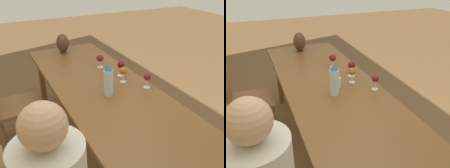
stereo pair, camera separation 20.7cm
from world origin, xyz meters
TOP-DOWN VIEW (x-y plane):
  - ground_plane at (0.00, 0.00)m, footprint 14.00×14.00m
  - dining_table at (0.00, 0.00)m, footprint 2.86×0.84m
  - water_bottle at (-0.02, 0.03)m, footprint 0.08×0.08m
  - water_tumbler at (0.10, -0.04)m, footprint 0.07×0.07m
  - vase at (1.20, 0.04)m, footprint 0.15×0.15m
  - wine_glass_1 at (0.29, -0.26)m, footprint 0.07×0.07m
  - wine_glass_2 at (0.57, -0.17)m, footprint 0.08×0.08m
  - wine_glass_3 at (-0.05, -0.34)m, footprint 0.07×0.07m
  - wine_glass_5 at (0.15, -0.21)m, footprint 0.07×0.07m
  - chair_far at (0.69, 0.78)m, footprint 0.44×0.44m

SIDE VIEW (x-z plane):
  - ground_plane at x=0.00m, z-range 0.00..0.00m
  - chair_far at x=0.69m, z-range 0.04..0.97m
  - dining_table at x=0.00m, z-range 0.31..1.07m
  - water_tumbler at x=0.10m, z-range 0.76..0.85m
  - wine_glass_3 at x=-0.05m, z-range 0.79..0.92m
  - wine_glass_2 at x=0.57m, z-range 0.79..0.93m
  - wine_glass_5 at x=0.15m, z-range 0.79..0.94m
  - wine_glass_1 at x=0.29m, z-range 0.79..0.94m
  - vase at x=1.20m, z-range 0.76..1.00m
  - water_bottle at x=-0.02m, z-range 0.75..1.03m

